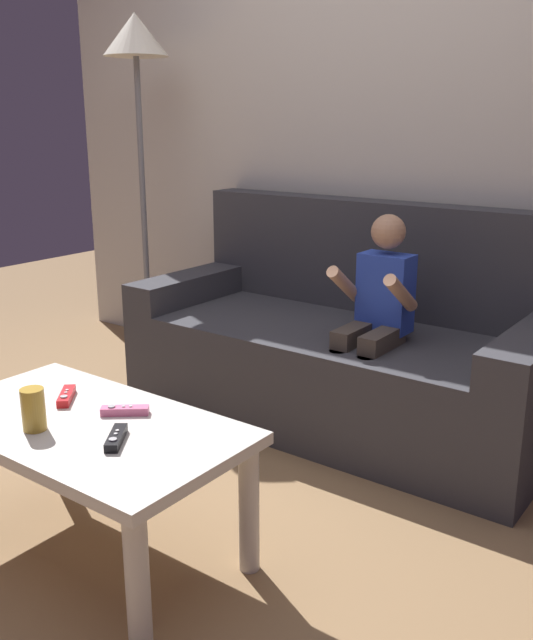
{
  "coord_description": "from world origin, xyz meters",
  "views": [
    {
      "loc": [
        1.49,
        -1.34,
        1.28
      ],
      "look_at": [
        0.11,
        0.52,
        0.61
      ],
      "focal_mm": 39.4,
      "sensor_mm": 36.0,
      "label": 1
    }
  ],
  "objects_px": {
    "person_seated_on_couch": "(375,316)",
    "game_remote_red_center": "(66,396)",
    "floor_lamp": "(137,64)",
    "couch": "(346,349)",
    "coffee_table": "(86,443)",
    "game_remote_pink_near_edge": "(125,410)",
    "soda_can": "(33,409)",
    "game_remote_black_far_corner": "(116,438)"
  },
  "relations": [
    {
      "from": "game_remote_pink_near_edge",
      "to": "floor_lamp",
      "type": "xyz_separation_m",
      "value": [
        -1.22,
        1.27,
        1.09
      ]
    },
    {
      "from": "game_remote_red_center",
      "to": "game_remote_pink_near_edge",
      "type": "bearing_deg",
      "value": 7.72
    },
    {
      "from": "person_seated_on_couch",
      "to": "game_remote_red_center",
      "type": "relative_size",
      "value": 7.21
    },
    {
      "from": "couch",
      "to": "coffee_table",
      "type": "bearing_deg",
      "value": -93.79
    },
    {
      "from": "coffee_table",
      "to": "person_seated_on_couch",
      "type": "bearing_deg",
      "value": 74.81
    },
    {
      "from": "person_seated_on_couch",
      "to": "game_remote_pink_near_edge",
      "type": "xyz_separation_m",
      "value": [
        -0.26,
        -1.06,
        -0.09
      ]
    },
    {
      "from": "couch",
      "to": "game_remote_pink_near_edge",
      "type": "height_order",
      "value": "couch"
    },
    {
      "from": "game_remote_red_center",
      "to": "floor_lamp",
      "type": "relative_size",
      "value": 0.07
    },
    {
      "from": "person_seated_on_couch",
      "to": "soda_can",
      "type": "xyz_separation_m",
      "value": [
        -0.38,
        -1.28,
        -0.04
      ]
    },
    {
      "from": "game_remote_red_center",
      "to": "soda_can",
      "type": "height_order",
      "value": "soda_can"
    },
    {
      "from": "soda_can",
      "to": "game_remote_pink_near_edge",
      "type": "bearing_deg",
      "value": 60.82
    },
    {
      "from": "couch",
      "to": "coffee_table",
      "type": "distance_m",
      "value": 1.35
    },
    {
      "from": "couch",
      "to": "game_remote_red_center",
      "type": "xyz_separation_m",
      "value": [
        -0.26,
        -1.27,
        0.14
      ]
    },
    {
      "from": "coffee_table",
      "to": "game_remote_red_center",
      "type": "xyz_separation_m",
      "value": [
        -0.17,
        0.07,
        0.08
      ]
    },
    {
      "from": "game_remote_pink_near_edge",
      "to": "game_remote_black_far_corner",
      "type": "xyz_separation_m",
      "value": [
        0.12,
        -0.14,
        0.0
      ]
    },
    {
      "from": "person_seated_on_couch",
      "to": "floor_lamp",
      "type": "xyz_separation_m",
      "value": [
        -1.47,
        0.21,
        1.0
      ]
    },
    {
      "from": "floor_lamp",
      "to": "game_remote_black_far_corner",
      "type": "bearing_deg",
      "value": -46.57
    },
    {
      "from": "floor_lamp",
      "to": "couch",
      "type": "bearing_deg",
      "value": -1.31
    },
    {
      "from": "couch",
      "to": "game_remote_red_center",
      "type": "relative_size",
      "value": 14.09
    },
    {
      "from": "game_remote_black_far_corner",
      "to": "person_seated_on_couch",
      "type": "bearing_deg",
      "value": 83.51
    },
    {
      "from": "game_remote_black_far_corner",
      "to": "soda_can",
      "type": "distance_m",
      "value": 0.26
    },
    {
      "from": "coffee_table",
      "to": "floor_lamp",
      "type": "xyz_separation_m",
      "value": [
        -1.16,
        1.37,
        1.17
      ]
    },
    {
      "from": "person_seated_on_couch",
      "to": "coffee_table",
      "type": "distance_m",
      "value": 1.22
    },
    {
      "from": "person_seated_on_couch",
      "to": "game_remote_red_center",
      "type": "xyz_separation_m",
      "value": [
        -0.49,
        -1.09,
        -0.09
      ]
    },
    {
      "from": "game_remote_black_far_corner",
      "to": "soda_can",
      "type": "bearing_deg",
      "value": -161.47
    },
    {
      "from": "couch",
      "to": "game_remote_black_far_corner",
      "type": "xyz_separation_m",
      "value": [
        0.09,
        -1.38,
        0.14
      ]
    },
    {
      "from": "game_remote_pink_near_edge",
      "to": "floor_lamp",
      "type": "height_order",
      "value": "floor_lamp"
    },
    {
      "from": "game_remote_pink_near_edge",
      "to": "soda_can",
      "type": "height_order",
      "value": "soda_can"
    },
    {
      "from": "game_remote_black_far_corner",
      "to": "game_remote_pink_near_edge",
      "type": "bearing_deg",
      "value": 130.46
    },
    {
      "from": "game_remote_red_center",
      "to": "game_remote_black_far_corner",
      "type": "bearing_deg",
      "value": -17.37
    },
    {
      "from": "game_remote_red_center",
      "to": "game_remote_black_far_corner",
      "type": "height_order",
      "value": "same"
    },
    {
      "from": "person_seated_on_couch",
      "to": "floor_lamp",
      "type": "distance_m",
      "value": 1.79
    },
    {
      "from": "couch",
      "to": "person_seated_on_couch",
      "type": "relative_size",
      "value": 1.95
    },
    {
      "from": "couch",
      "to": "game_remote_pink_near_edge",
      "type": "distance_m",
      "value": 1.25
    },
    {
      "from": "couch",
      "to": "floor_lamp",
      "type": "height_order",
      "value": "floor_lamp"
    },
    {
      "from": "game_remote_pink_near_edge",
      "to": "soda_can",
      "type": "bearing_deg",
      "value": -119.18
    },
    {
      "from": "person_seated_on_couch",
      "to": "coffee_table",
      "type": "height_order",
      "value": "person_seated_on_couch"
    },
    {
      "from": "soda_can",
      "to": "floor_lamp",
      "type": "distance_m",
      "value": 2.12
    },
    {
      "from": "person_seated_on_couch",
      "to": "game_remote_pink_near_edge",
      "type": "relative_size",
      "value": 7.03
    },
    {
      "from": "couch",
      "to": "person_seated_on_couch",
      "type": "xyz_separation_m",
      "value": [
        0.23,
        -0.18,
        0.23
      ]
    },
    {
      "from": "coffee_table",
      "to": "floor_lamp",
      "type": "relative_size",
      "value": 0.55
    },
    {
      "from": "game_remote_black_far_corner",
      "to": "soda_can",
      "type": "xyz_separation_m",
      "value": [
        -0.24,
        -0.08,
        0.05
      ]
    }
  ]
}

